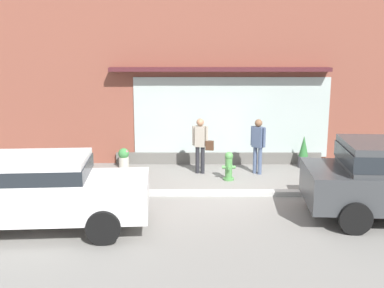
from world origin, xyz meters
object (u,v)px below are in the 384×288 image
Objects in this scene: pedestrian_passerby at (256,142)px; potted_plant_window_center at (367,161)px; fire_hydrant at (227,166)px; pedestrian_with_handbag at (199,142)px; parked_car_white at (33,188)px; potted_plant_doorstep at (302,152)px; potted_plant_low_front at (122,158)px; potted_plant_trailing_edge at (76,162)px.

pedestrian_passerby is 3.60m from potted_plant_window_center.
pedestrian_with_handbag is (-0.77, 0.69, 0.54)m from fire_hydrant.
parked_car_white is at bearing -117.89° from pedestrian_with_handbag.
potted_plant_doorstep reaches higher than potted_plant_low_front.
pedestrian_passerby is at bearing 36.03° from fire_hydrant.
potted_plant_window_center is at bearing 15.23° from fire_hydrant.
potted_plant_low_front is (-3.14, 1.31, -0.09)m from fire_hydrant.
potted_plant_low_front is (-4.03, 0.66, -0.63)m from pedestrian_passerby.
potted_plant_window_center is at bearing -0.87° from potted_plant_low_front.
potted_plant_trailing_edge is at bearing -177.42° from potted_plant_doorstep.
potted_plant_doorstep is (2.41, 1.37, 0.06)m from fire_hydrant.
pedestrian_passerby is at bearing 35.19° from parked_car_white.
pedestrian_passerby is at bearing -154.64° from potted_plant_doorstep.
pedestrian_with_handbag is 3.65× the size of potted_plant_window_center.
potted_plant_window_center is (8.67, 4.75, -0.66)m from parked_car_white.
parked_car_white reaches higher than potted_plant_window_center.
pedestrian_passerby is 0.35× the size of parked_car_white.
potted_plant_window_center is (3.49, 0.54, -0.72)m from pedestrian_passerby.
parked_car_white is 4.67m from potted_plant_trailing_edge.
potted_plant_doorstep reaches higher than potted_plant_window_center.
potted_plant_trailing_edge is (-4.51, 1.06, -0.17)m from fire_hydrant.
pedestrian_passerby is 6.68m from parked_car_white.
potted_plant_trailing_edge is 0.46× the size of potted_plant_doorstep.
potted_plant_trailing_edge reaches higher than potted_plant_window_center.
potted_plant_trailing_edge is (-3.73, 0.37, -0.71)m from pedestrian_with_handbag.
pedestrian_with_handbag is 5.22m from potted_plant_window_center.
potted_plant_doorstep is 1.62× the size of potted_plant_low_front.
pedestrian_with_handbag is 1.67m from pedestrian_passerby.
fire_hydrant is at bearing -22.60° from potted_plant_low_front.
potted_plant_low_front is at bearing 32.19° from pedestrian_passerby.
parked_car_white is at bearing -140.32° from fire_hydrant.
fire_hydrant is at bearing -13.18° from potted_plant_trailing_edge.
potted_plant_trailing_edge is 6.93m from potted_plant_doorstep.
parked_car_white is (-5.18, -4.21, -0.06)m from pedestrian_passerby.
fire_hydrant is 2.77m from potted_plant_doorstep.
parked_car_white reaches higher than fire_hydrant.
pedestrian_passerby reaches higher than potted_plant_low_front.
potted_plant_trailing_edge is (-5.40, 0.41, -0.71)m from pedestrian_passerby.
fire_hydrant is 0.50× the size of pedestrian_with_handbag.
potted_plant_low_front is at bearing 157.40° from fire_hydrant.
parked_car_white is 10.01× the size of potted_plant_trailing_edge.
fire_hydrant is 1.81× the size of potted_plant_window_center.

